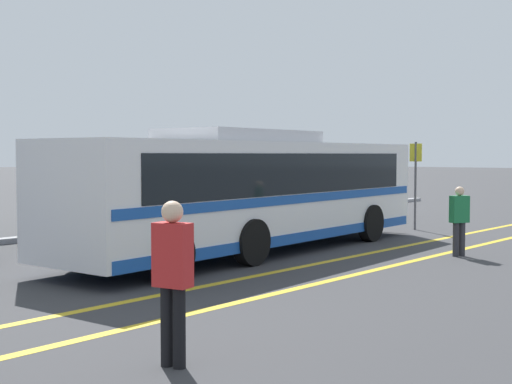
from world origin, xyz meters
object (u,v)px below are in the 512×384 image
pedestrian_0 (173,272)px  parked_car_4 (345,196)px  pedestrian_1 (459,217)px  parked_car_2 (123,211)px  parked_car_3 (247,203)px  transit_bus (256,190)px  bus_stop_sign (416,175)px

pedestrian_0 → parked_car_4: bearing=106.4°
pedestrian_1 → parked_car_2: bearing=139.8°
parked_car_3 → parked_car_4: parked_car_3 is taller
transit_bus → parked_car_2: size_ratio=2.82×
parked_car_3 → pedestrian_0: pedestrian_0 is taller
pedestrian_1 → bus_stop_sign: 5.91m
transit_bus → pedestrian_0: transit_bus is taller
parked_car_4 → pedestrian_0: (-18.13, -9.69, 0.32)m
transit_bus → parked_car_3: bearing=129.9°
parked_car_4 → parked_car_2: bearing=92.3°
parked_car_2 → bus_stop_sign: size_ratio=1.54×
parked_car_3 → pedestrian_0: (-12.35, -9.75, 0.33)m
parked_car_3 → pedestrian_1: (-2.16, -8.43, 0.17)m
parked_car_3 → bus_stop_sign: size_ratio=1.58×
pedestrian_0 → pedestrian_1: 10.28m
parked_car_2 → pedestrian_1: bearing=-158.2°
parked_car_3 → pedestrian_1: 8.71m
parked_car_4 → parked_car_3: bearing=92.2°
transit_bus → pedestrian_0: (-7.67, -5.35, -0.45)m
parked_car_2 → parked_car_3: size_ratio=0.98×
parked_car_2 → pedestrian_0: 12.17m
bus_stop_sign → pedestrian_0: bearing=-75.0°
transit_bus → pedestrian_1: transit_bus is taller
transit_bus → parked_car_2: (-0.44, 4.44, -0.73)m
parked_car_3 → bus_stop_sign: (2.47, -4.85, 0.98)m
parked_car_4 → bus_stop_sign: (-3.30, -4.80, 0.98)m
parked_car_4 → bus_stop_sign: bearing=148.3°
parked_car_2 → bus_stop_sign: 9.09m
parked_car_3 → pedestrian_1: bearing=-17.8°
pedestrian_0 → transit_bus: bearing=113.2°
parked_car_4 → pedestrian_0: bearing=120.9°
transit_bus → parked_car_2: transit_bus is taller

